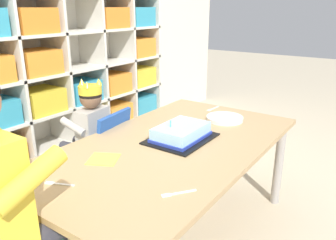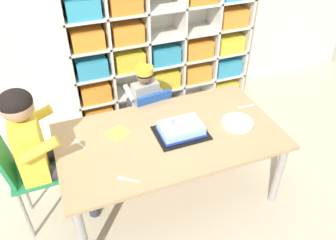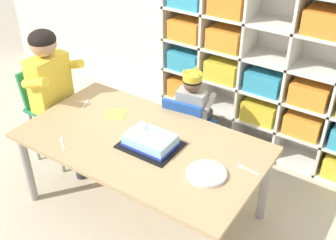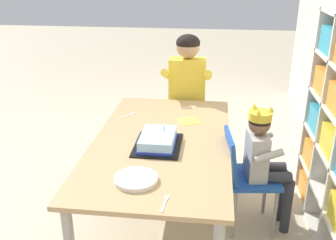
{
  "view_description": "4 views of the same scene",
  "coord_description": "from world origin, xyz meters",
  "px_view_note": "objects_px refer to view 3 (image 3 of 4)",
  "views": [
    {
      "loc": [
        -1.32,
        -0.9,
        1.25
      ],
      "look_at": [
        0.04,
        0.04,
        0.69
      ],
      "focal_mm": 35.89,
      "sensor_mm": 36.0,
      "label": 1
    },
    {
      "loc": [
        -0.66,
        -1.68,
        2.09
      ],
      "look_at": [
        0.0,
        0.03,
        0.69
      ],
      "focal_mm": 36.03,
      "sensor_mm": 36.0,
      "label": 2
    },
    {
      "loc": [
        1.29,
        -1.64,
        2.1
      ],
      "look_at": [
        0.12,
        0.12,
        0.71
      ],
      "focal_mm": 43.74,
      "sensor_mm": 36.0,
      "label": 3
    },
    {
      "loc": [
        2.17,
        0.31,
        1.63
      ],
      "look_at": [
        0.02,
        0.04,
        0.73
      ],
      "focal_mm": 41.11,
      "sensor_mm": 36.0,
      "label": 4
    }
  ],
  "objects_px": {
    "classroom_chair_adult_side": "(49,105)",
    "fork_scattered_mid_table": "(62,143)",
    "birthday_cake_on_tray": "(150,141)",
    "activity_table": "(142,148)",
    "fork_near_cake_tray": "(85,104)",
    "classroom_chair_blue": "(187,127)",
    "paper_plate_stack": "(206,174)",
    "fork_beside_plate_stack": "(247,169)",
    "child_with_crown": "(194,105)",
    "adult_helper_seated": "(56,85)"
  },
  "relations": [
    {
      "from": "classroom_chair_blue",
      "to": "fork_near_cake_tray",
      "type": "distance_m",
      "value": 0.76
    },
    {
      "from": "activity_table",
      "to": "classroom_chair_blue",
      "type": "relative_size",
      "value": 2.33
    },
    {
      "from": "birthday_cake_on_tray",
      "to": "fork_scattered_mid_table",
      "type": "bearing_deg",
      "value": -149.02
    },
    {
      "from": "fork_scattered_mid_table",
      "to": "fork_near_cake_tray",
      "type": "bearing_deg",
      "value": 152.76
    },
    {
      "from": "birthday_cake_on_tray",
      "to": "fork_beside_plate_stack",
      "type": "relative_size",
      "value": 2.63
    },
    {
      "from": "activity_table",
      "to": "fork_near_cake_tray",
      "type": "xyz_separation_m",
      "value": [
        -0.6,
        0.13,
        0.06
      ]
    },
    {
      "from": "classroom_chair_blue",
      "to": "adult_helper_seated",
      "type": "height_order",
      "value": "adult_helper_seated"
    },
    {
      "from": "paper_plate_stack",
      "to": "fork_scattered_mid_table",
      "type": "distance_m",
      "value": 0.92
    },
    {
      "from": "adult_helper_seated",
      "to": "fork_near_cake_tray",
      "type": "distance_m",
      "value": 0.26
    },
    {
      "from": "classroom_chair_adult_side",
      "to": "adult_helper_seated",
      "type": "distance_m",
      "value": 0.24
    },
    {
      "from": "activity_table",
      "to": "fork_near_cake_tray",
      "type": "height_order",
      "value": "fork_near_cake_tray"
    },
    {
      "from": "fork_near_cake_tray",
      "to": "fork_beside_plate_stack",
      "type": "bearing_deg",
      "value": 65.73
    },
    {
      "from": "classroom_chair_blue",
      "to": "fork_near_cake_tray",
      "type": "xyz_separation_m",
      "value": [
        -0.62,
        -0.39,
        0.19
      ]
    },
    {
      "from": "classroom_chair_blue",
      "to": "birthday_cake_on_tray",
      "type": "distance_m",
      "value": 0.59
    },
    {
      "from": "activity_table",
      "to": "paper_plate_stack",
      "type": "relative_size",
      "value": 6.83
    },
    {
      "from": "adult_helper_seated",
      "to": "fork_scattered_mid_table",
      "type": "relative_size",
      "value": 9.07
    },
    {
      "from": "classroom_chair_adult_side",
      "to": "fork_scattered_mid_table",
      "type": "relative_size",
      "value": 6.34
    },
    {
      "from": "activity_table",
      "to": "paper_plate_stack",
      "type": "height_order",
      "value": "paper_plate_stack"
    },
    {
      "from": "fork_beside_plate_stack",
      "to": "paper_plate_stack",
      "type": "bearing_deg",
      "value": -129.62
    },
    {
      "from": "child_with_crown",
      "to": "fork_near_cake_tray",
      "type": "xyz_separation_m",
      "value": [
        -0.61,
        -0.5,
        0.06
      ]
    },
    {
      "from": "classroom_chair_blue",
      "to": "classroom_chair_adult_side",
      "type": "relative_size",
      "value": 0.87
    },
    {
      "from": "classroom_chair_blue",
      "to": "fork_beside_plate_stack",
      "type": "distance_m",
      "value": 0.8
    },
    {
      "from": "classroom_chair_adult_side",
      "to": "fork_beside_plate_stack",
      "type": "xyz_separation_m",
      "value": [
        1.63,
        0.02,
        0.11
      ]
    },
    {
      "from": "birthday_cake_on_tray",
      "to": "paper_plate_stack",
      "type": "bearing_deg",
      "value": -6.96
    },
    {
      "from": "paper_plate_stack",
      "to": "classroom_chair_blue",
      "type": "bearing_deg",
      "value": 129.05
    },
    {
      "from": "paper_plate_stack",
      "to": "fork_near_cake_tray",
      "type": "bearing_deg",
      "value": 169.85
    },
    {
      "from": "activity_table",
      "to": "adult_helper_seated",
      "type": "distance_m",
      "value": 0.85
    },
    {
      "from": "adult_helper_seated",
      "to": "fork_near_cake_tray",
      "type": "xyz_separation_m",
      "value": [
        0.23,
        0.04,
        -0.1
      ]
    },
    {
      "from": "child_with_crown",
      "to": "fork_scattered_mid_table",
      "type": "xyz_separation_m",
      "value": [
        -0.4,
        -0.93,
        0.06
      ]
    },
    {
      "from": "classroom_chair_adult_side",
      "to": "fork_near_cake_tray",
      "type": "xyz_separation_m",
      "value": [
        0.35,
        0.04,
        0.11
      ]
    },
    {
      "from": "birthday_cake_on_tray",
      "to": "fork_scattered_mid_table",
      "type": "relative_size",
      "value": 2.98
    },
    {
      "from": "birthday_cake_on_tray",
      "to": "fork_scattered_mid_table",
      "type": "distance_m",
      "value": 0.55
    },
    {
      "from": "birthday_cake_on_tray",
      "to": "fork_beside_plate_stack",
      "type": "bearing_deg",
      "value": 11.63
    },
    {
      "from": "adult_helper_seated",
      "to": "fork_near_cake_tray",
      "type": "bearing_deg",
      "value": -80.45
    },
    {
      "from": "activity_table",
      "to": "child_with_crown",
      "type": "height_order",
      "value": "child_with_crown"
    },
    {
      "from": "classroom_chair_blue",
      "to": "paper_plate_stack",
      "type": "relative_size",
      "value": 2.93
    },
    {
      "from": "classroom_chair_blue",
      "to": "child_with_crown",
      "type": "distance_m",
      "value": 0.17
    },
    {
      "from": "adult_helper_seated",
      "to": "fork_beside_plate_stack",
      "type": "relative_size",
      "value": 7.99
    },
    {
      "from": "fork_near_cake_tray",
      "to": "fork_beside_plate_stack",
      "type": "distance_m",
      "value": 1.27
    },
    {
      "from": "birthday_cake_on_tray",
      "to": "fork_beside_plate_stack",
      "type": "height_order",
      "value": "birthday_cake_on_tray"
    },
    {
      "from": "activity_table",
      "to": "paper_plate_stack",
      "type": "xyz_separation_m",
      "value": [
        0.5,
        -0.06,
        0.07
      ]
    },
    {
      "from": "activity_table",
      "to": "fork_scattered_mid_table",
      "type": "relative_size",
      "value": 12.8
    },
    {
      "from": "adult_helper_seated",
      "to": "fork_scattered_mid_table",
      "type": "height_order",
      "value": "adult_helper_seated"
    },
    {
      "from": "classroom_chair_adult_side",
      "to": "birthday_cake_on_tray",
      "type": "bearing_deg",
      "value": -96.12
    },
    {
      "from": "child_with_crown",
      "to": "classroom_chair_blue",
      "type": "bearing_deg",
      "value": 89.35
    },
    {
      "from": "classroom_chair_blue",
      "to": "child_with_crown",
      "type": "height_order",
      "value": "child_with_crown"
    },
    {
      "from": "classroom_chair_adult_side",
      "to": "paper_plate_stack",
      "type": "distance_m",
      "value": 1.47
    },
    {
      "from": "classroom_chair_adult_side",
      "to": "birthday_cake_on_tray",
      "type": "xyz_separation_m",
      "value": [
        1.03,
        -0.1,
        0.14
      ]
    },
    {
      "from": "paper_plate_stack",
      "to": "fork_beside_plate_stack",
      "type": "height_order",
      "value": "paper_plate_stack"
    },
    {
      "from": "activity_table",
      "to": "birthday_cake_on_tray",
      "type": "distance_m",
      "value": 0.12
    }
  ]
}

